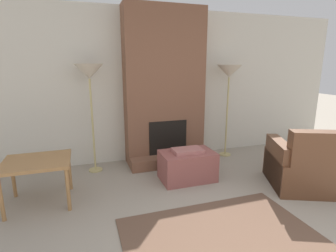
# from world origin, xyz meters

# --- Properties ---
(wall_back) EXTENTS (7.31, 0.06, 2.60)m
(wall_back) POSITION_xyz_m (0.00, 3.26, 1.30)
(wall_back) COLOR beige
(wall_back) RESTS_ON ground_plane
(fireplace) EXTENTS (1.35, 0.65, 2.60)m
(fireplace) POSITION_xyz_m (0.00, 3.02, 1.24)
(fireplace) COLOR brown
(fireplace) RESTS_ON ground_plane
(ottoman) EXTENTS (0.78, 0.50, 0.48)m
(ottoman) POSITION_xyz_m (0.06, 2.13, 0.22)
(ottoman) COLOR #8C4C47
(ottoman) RESTS_ON ground_plane
(armchair) EXTENTS (1.13, 1.15, 0.88)m
(armchair) POSITION_xyz_m (1.50, 1.36, 0.29)
(armchair) COLOR brown
(armchair) RESTS_ON ground_plane
(side_table) EXTENTS (0.76, 0.65, 0.56)m
(side_table) POSITION_xyz_m (-1.92, 2.06, 0.50)
(side_table) COLOR #9E7042
(side_table) RESTS_ON ground_plane
(floor_lamp_left) EXTENTS (0.44, 0.44, 1.69)m
(floor_lamp_left) POSITION_xyz_m (-1.22, 2.92, 1.53)
(floor_lamp_left) COLOR tan
(floor_lamp_left) RESTS_ON ground_plane
(floor_lamp_right) EXTENTS (0.44, 0.44, 1.67)m
(floor_lamp_right) POSITION_xyz_m (1.17, 2.92, 1.51)
(floor_lamp_right) COLOR tan
(floor_lamp_right) RESTS_ON ground_plane
(area_rug) EXTENTS (1.94, 1.31, 0.01)m
(area_rug) POSITION_xyz_m (-0.13, 0.75, 0.01)
(area_rug) COLOR brown
(area_rug) RESTS_ON ground_plane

